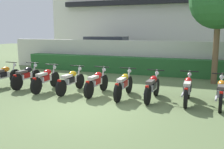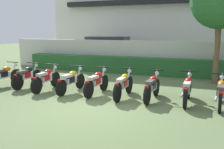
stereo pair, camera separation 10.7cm
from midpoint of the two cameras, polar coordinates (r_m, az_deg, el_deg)
ground at (r=7.60m, az=-5.30°, el=-7.81°), size 60.00×60.00×0.00m
building at (r=21.94m, az=13.34°, el=14.25°), size 18.32×6.50×8.17m
compound_wall at (r=14.21m, az=8.11°, el=3.98°), size 17.40×0.30×1.75m
hedge_row at (r=13.58m, az=7.37°, el=1.90°), size 13.92×0.70×0.88m
parked_car at (r=17.50m, az=-0.29°, el=5.37°), size 4.59×2.28×1.89m
tree_near_inspector at (r=11.87m, az=23.32°, el=15.08°), size 2.45×2.45×4.79m
motorcycle_in_row_0 at (r=11.54m, az=-22.73°, el=-0.14°), size 0.60×1.95×0.97m
motorcycle_in_row_1 at (r=10.96m, az=-18.21°, el=-0.33°), size 0.60×1.85×0.98m
motorcycle_in_row_2 at (r=10.18m, az=-14.23°, el=-0.91°), size 0.60×1.93×0.97m
motorcycle_in_row_3 at (r=9.67m, az=-8.86°, el=-1.33°), size 0.60×1.94×0.95m
motorcycle_in_row_4 at (r=9.23m, az=-3.13°, el=-1.71°), size 0.60×1.88×0.97m
motorcycle_in_row_5 at (r=8.81m, az=2.95°, el=-2.23°), size 0.60×1.96×0.98m
motorcycle_in_row_6 at (r=8.57m, az=9.31°, el=-2.74°), size 0.60×1.83×0.97m
motorcycle_in_row_7 at (r=8.48m, az=16.85°, el=-3.14°), size 0.60×1.89×0.97m
motorcycle_in_row_8 at (r=8.41m, az=23.51°, el=-3.71°), size 0.60×1.85×0.96m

